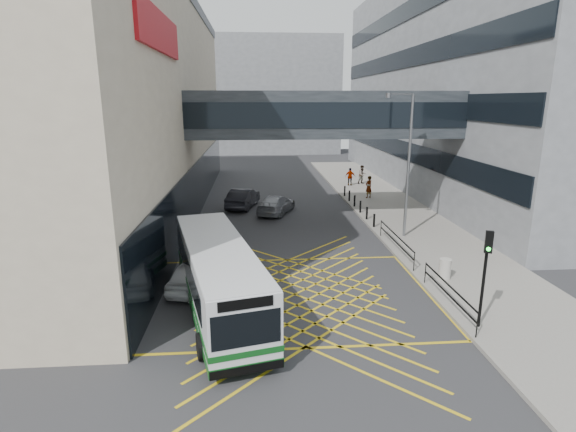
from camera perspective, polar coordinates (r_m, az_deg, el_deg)
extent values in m
plane|color=#333335|center=(20.41, 0.86, -9.93)|extent=(120.00, 120.00, 0.00)
cube|color=#BEAF94|center=(38.15, -30.34, 11.95)|extent=(24.00, 42.00, 16.00)
cube|color=black|center=(35.35, -11.19, 3.77)|extent=(0.10, 41.50, 4.00)
cube|color=#A91017|center=(23.08, -15.97, 21.61)|extent=(0.18, 9.00, 1.80)
cube|color=gray|center=(49.68, 27.82, 14.75)|extent=(24.00, 44.00, 20.00)
cube|color=black|center=(44.86, 13.58, 8.47)|extent=(0.10, 43.50, 1.60)
cube|color=black|center=(44.64, 13.89, 13.58)|extent=(0.10, 43.50, 1.60)
cube|color=black|center=(44.77, 14.22, 18.70)|extent=(0.10, 43.50, 1.60)
cube|color=black|center=(45.26, 14.56, 23.74)|extent=(0.10, 43.50, 1.60)
cube|color=gray|center=(78.49, -4.70, 14.94)|extent=(28.00, 16.00, 18.00)
cube|color=#292F34|center=(30.87, 4.55, 12.75)|extent=(20.00, 4.00, 3.00)
cube|color=black|center=(28.87, 5.17, 12.61)|extent=(19.50, 0.06, 1.60)
cube|color=black|center=(32.86, 4.00, 12.87)|extent=(19.50, 0.06, 1.60)
cube|color=gray|center=(36.15, 13.02, 0.79)|extent=(6.00, 54.00, 0.16)
cube|color=gold|center=(20.41, 0.86, -9.92)|extent=(12.00, 9.00, 0.01)
cube|color=silver|center=(18.54, -8.85, -7.41)|extent=(4.68, 10.50, 2.51)
cube|color=#0E4917|center=(18.98, -8.72, -10.49)|extent=(4.72, 10.54, 0.32)
cube|color=#0E4917|center=(18.77, -8.78, -9.13)|extent=(4.74, 10.55, 0.20)
cube|color=black|center=(18.94, -9.17, -5.89)|extent=(4.42, 9.24, 0.98)
cube|color=black|center=(13.89, -5.34, -14.12)|extent=(2.10, 0.58, 1.12)
cube|color=black|center=(13.49, -5.41, -11.04)|extent=(1.64, 0.45, 0.33)
cube|color=silver|center=(18.11, -9.01, -3.70)|extent=(4.64, 10.40, 0.09)
cube|color=black|center=(14.57, -5.19, -18.82)|extent=(2.28, 0.64, 0.28)
cube|color=black|center=(23.68, -10.78, -5.44)|extent=(2.28, 0.64, 0.28)
cylinder|color=black|center=(15.90, -10.97, -15.94)|extent=(0.47, 0.97, 0.93)
cylinder|color=black|center=(16.28, -2.47, -14.90)|extent=(0.47, 0.97, 0.93)
cylinder|color=black|center=(21.59, -13.14, -7.59)|extent=(0.47, 0.97, 0.93)
cylinder|color=black|center=(21.86, -6.97, -7.01)|extent=(0.47, 0.97, 0.93)
imported|color=white|center=(21.32, -11.65, -7.04)|extent=(2.76, 4.84, 1.45)
imported|color=black|center=(36.32, -5.73, 2.29)|extent=(3.15, 5.30, 1.56)
imported|color=gray|center=(34.35, -1.54, 1.57)|extent=(3.55, 5.13, 1.47)
cylinder|color=black|center=(18.26, 23.50, -8.23)|extent=(0.15, 0.15, 3.22)
cube|color=black|center=(17.48, 24.16, -3.03)|extent=(0.31, 0.26, 0.80)
sphere|color=#19E533|center=(17.46, 24.11, -3.86)|extent=(0.20, 0.20, 0.15)
cylinder|color=slate|center=(28.24, 15.04, 5.95)|extent=(0.22, 0.22, 8.62)
cube|color=slate|center=(27.43, 14.17, 14.81)|extent=(1.67, 0.65, 0.11)
cylinder|color=slate|center=(26.93, 12.63, 14.73)|extent=(0.38, 0.38, 0.27)
cylinder|color=#ADA89E|center=(22.82, 19.30, -6.33)|extent=(0.56, 0.56, 0.97)
cube|color=black|center=(19.70, 19.75, -8.27)|extent=(0.05, 5.00, 0.05)
cube|color=black|center=(19.85, 19.65, -9.34)|extent=(0.05, 5.00, 0.05)
cube|color=black|center=(25.84, 13.57, -2.38)|extent=(0.05, 6.00, 0.05)
cube|color=black|center=(25.96, 13.52, -3.23)|extent=(0.05, 6.00, 0.05)
cylinder|color=black|center=(17.85, 22.89, -12.61)|extent=(0.04, 0.04, 1.00)
cylinder|color=black|center=(21.99, 17.04, -6.90)|extent=(0.04, 0.04, 1.00)
cylinder|color=black|center=(23.30, 15.72, -5.58)|extent=(0.04, 0.04, 1.00)
cylinder|color=black|center=(28.72, 11.72, -1.51)|extent=(0.04, 0.04, 1.00)
cylinder|color=black|center=(30.61, 10.88, -0.56)|extent=(0.14, 0.14, 0.90)
cylinder|color=black|center=(32.48, 9.98, 0.36)|extent=(0.14, 0.14, 0.90)
cylinder|color=black|center=(34.36, 9.17, 1.18)|extent=(0.14, 0.14, 0.90)
cylinder|color=black|center=(36.26, 8.45, 1.91)|extent=(0.14, 0.14, 0.90)
cylinder|color=black|center=(38.17, 7.80, 2.57)|extent=(0.14, 0.14, 0.90)
cylinder|color=black|center=(40.08, 7.21, 3.17)|extent=(0.14, 0.14, 0.90)
imported|color=gray|center=(39.58, 10.21, 3.65)|extent=(0.93, 0.86, 1.91)
imported|color=gray|center=(46.18, 9.42, 5.21)|extent=(1.05, 0.85, 1.87)
imported|color=gray|center=(45.01, 7.90, 4.95)|extent=(1.11, 0.69, 1.75)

